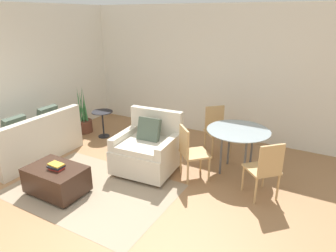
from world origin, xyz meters
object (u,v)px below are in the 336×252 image
(side_table, at_px, (103,119))
(tv_remote_primary, at_px, (58,164))
(armchair, at_px, (148,150))
(ottoman, at_px, (57,179))
(potted_plant, at_px, (83,122))
(dining_chair_far_left, at_px, (216,127))
(dining_chair_near_right, at_px, (266,167))
(dining_table, at_px, (238,135))
(dining_chair_near_left, at_px, (190,150))
(couch, at_px, (32,142))
(book_stack, at_px, (56,166))

(side_table, bearing_deg, tv_remote_primary, -66.94)
(armchair, distance_m, ottoman, 1.50)
(potted_plant, xyz_separation_m, dining_chair_far_left, (3.01, 0.48, 0.29))
(dining_chair_near_right, bearing_deg, tv_remote_primary, -155.48)
(tv_remote_primary, distance_m, dining_table, 2.86)
(armchair, xyz_separation_m, dining_chair_near_right, (1.93, 0.09, 0.14))
(side_table, relative_size, dining_chair_far_left, 0.65)
(tv_remote_primary, bearing_deg, ottoman, -72.45)
(side_table, relative_size, dining_chair_near_left, 0.65)
(ottoman, xyz_separation_m, side_table, (-0.86, 2.06, 0.18))
(couch, distance_m, tv_remote_primary, 1.41)
(dining_table, bearing_deg, ottoman, -137.76)
(potted_plant, distance_m, dining_table, 3.63)
(dining_chair_near_right, bearing_deg, book_stack, -152.96)
(ottoman, relative_size, book_stack, 3.52)
(side_table, relative_size, dining_table, 0.56)
(dining_chair_near_right, bearing_deg, dining_table, 135.00)
(dining_chair_far_left, bearing_deg, dining_chair_near_left, -90.00)
(tv_remote_primary, bearing_deg, dining_table, 40.44)
(couch, xyz_separation_m, dining_table, (3.48, 1.33, 0.36))
(potted_plant, height_order, dining_table, potted_plant)
(book_stack, distance_m, dining_chair_near_left, 2.03)
(armchair, distance_m, potted_plant, 2.40)
(couch, xyz_separation_m, potted_plant, (-0.12, 1.45, -0.08))
(tv_remote_primary, height_order, dining_chair_far_left, dining_chair_far_left)
(book_stack, relative_size, potted_plant, 0.23)
(dining_chair_near_left, bearing_deg, ottoman, -138.88)
(couch, relative_size, armchair, 1.69)
(dining_chair_near_left, bearing_deg, tv_remote_primary, -141.45)
(ottoman, height_order, dining_chair_near_left, dining_chair_near_left)
(book_stack, xyz_separation_m, dining_chair_near_left, (1.50, 1.37, 0.05))
(dining_chair_near_left, distance_m, dining_chair_far_left, 1.18)
(dining_chair_far_left, bearing_deg, potted_plant, -171.01)
(side_table, bearing_deg, dining_chair_near_left, -16.19)
(couch, height_order, ottoman, couch)
(armchair, bearing_deg, dining_chair_far_left, 59.64)
(dining_table, bearing_deg, dining_chair_far_left, 135.00)
(side_table, xyz_separation_m, dining_chair_near_right, (3.60, -0.70, 0.11))
(armchair, bearing_deg, couch, -163.22)
(side_table, bearing_deg, armchair, -25.46)
(couch, height_order, dining_chair_near_right, couch)
(tv_remote_primary, height_order, potted_plant, potted_plant)
(book_stack, bearing_deg, dining_chair_near_right, 27.04)
(potted_plant, bearing_deg, dining_chair_near_left, -13.20)
(armchair, distance_m, book_stack, 1.48)
(armchair, bearing_deg, dining_chair_near_right, 2.77)
(book_stack, relative_size, dining_chair_near_right, 0.27)
(couch, bearing_deg, side_table, 71.76)
(tv_remote_primary, bearing_deg, potted_plant, 125.98)
(armchair, height_order, ottoman, armchair)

